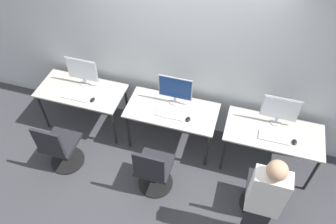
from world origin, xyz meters
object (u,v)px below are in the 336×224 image
Objects in this scene: keyboard_left at (76,96)px; monitor_center at (175,89)px; mouse_center at (188,119)px; keyboard_center at (170,114)px; monitor_left at (82,71)px; office_chair_center at (153,172)px; office_chair_right at (263,194)px; person_right at (263,202)px; office_chair_left at (60,149)px; keyboard_right at (274,137)px; mouse_right at (294,142)px; monitor_right at (280,110)px; mouse_left at (93,100)px.

keyboard_left is 0.82× the size of monitor_center.
monitor_center is 5.23× the size of mouse_center.
keyboard_left is 1.00× the size of keyboard_center.
monitor_left reaches higher than office_chair_center.
monitor_center is 0.52× the size of office_chair_right.
person_right is (2.71, -0.96, 0.10)m from keyboard_left.
monitor_center is 1.22× the size of keyboard_center.
office_chair_left reaches higher than keyboard_center.
monitor_center is 0.31× the size of person_right.
person_right reaches higher than keyboard_center.
person_right reaches higher than office_chair_left.
office_chair_left is at bearing -151.30° from keyboard_center.
keyboard_left and keyboard_center have the same top height.
monitor_left is 1.43m from keyboard_center.
monitor_left is at bearing 175.03° from keyboard_right.
office_chair_center is 1.40m from office_chair_right.
mouse_right is at bearing 67.92° from office_chair_right.
keyboard_center is at bearing 142.62° from person_right.
monitor_right is at bearing 14.53° from mouse_center.
monitor_right reaches higher than mouse_left.
office_chair_left and office_chair_right have the same top height.
person_right is (2.45, -0.95, 0.10)m from mouse_left.
office_chair_left is at bearing -143.89° from monitor_center.
keyboard_right is (1.40, 0.72, 0.35)m from office_chair_center.
mouse_left reaches higher than keyboard_center.
mouse_left is at bearing 158.76° from person_right.
keyboard_right is (2.77, 0.05, 0.00)m from keyboard_left.
office_chair_left reaches higher than keyboard_left.
monitor_left is at bearing 162.37° from office_chair_right.
office_chair_right is at bearing -17.63° from monitor_left.
keyboard_center is at bearing 2.16° from keyboard_left.
mouse_center is at bearing -6.59° from keyboard_center.
mouse_left is 0.23× the size of keyboard_right.
mouse_left is 0.06× the size of person_right.
monitor_center is at bearing 169.66° from keyboard_right.
keyboard_left and keyboard_right have the same top height.
keyboard_center is 1.43m from monitor_right.
person_right is at bearing -21.24° from mouse_left.
office_chair_right is at bearing 80.78° from person_right.
monitor_center reaches higher than office_chair_right.
person_right is at bearing -99.22° from office_chair_right.
mouse_left is at bearing -178.76° from mouse_center.
monitor_center reaches higher than keyboard_left.
keyboard_right is 0.42× the size of office_chair_right.
mouse_left is 2.63m from person_right.
office_chair_right reaches higher than mouse_center.
monitor_left is 1.68m from mouse_center.
monitor_center reaches higher than keyboard_center.
monitor_center and monitor_right have the same top height.
monitor_left is 2.80m from keyboard_right.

